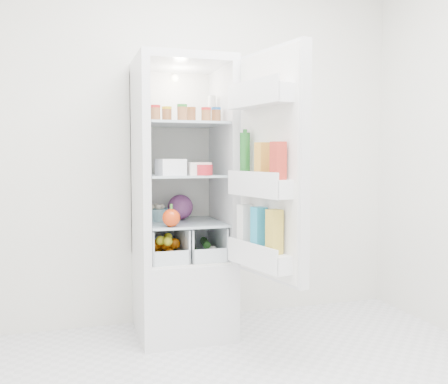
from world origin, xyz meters
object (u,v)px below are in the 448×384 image
object	(u,v)px
red_cabbage	(180,207)
fridge_door	(268,171)
refrigerator	(181,233)
mushroom_bowl	(156,215)

from	to	relation	value
red_cabbage	fridge_door	bearing A→B (deg)	-62.55
refrigerator	red_cabbage	bearing A→B (deg)	82.88
refrigerator	mushroom_bowl	bearing A→B (deg)	161.82
refrigerator	red_cabbage	distance (m)	0.18
red_cabbage	fridge_door	size ratio (longest dim) A/B	0.13
mushroom_bowl	red_cabbage	bearing A→B (deg)	0.57
refrigerator	mushroom_bowl	xyz separation A→B (m)	(-0.16, 0.05, 0.12)
red_cabbage	mushroom_bowl	world-z (taller)	red_cabbage
refrigerator	fridge_door	distance (m)	0.84
refrigerator	red_cabbage	world-z (taller)	refrigerator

